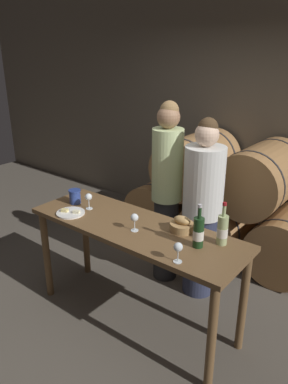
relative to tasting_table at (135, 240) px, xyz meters
The scene contains 14 objects.
ground_plane 0.78m from the tasting_table, ahead, with size 10.00×10.00×0.00m, color #564F44.
stone_wall_back 2.35m from the tasting_table, 90.00° to the left, with size 10.00×0.12×3.20m.
barrel_stack 1.62m from the tasting_table, 90.00° to the left, with size 2.28×0.94×1.32m.
tasting_table is the anchor object (origin of this frame).
person_left 0.74m from the tasting_table, 104.20° to the left, with size 0.29×0.29×1.80m.
person_right 0.74m from the tasting_table, 72.61° to the left, with size 0.36×0.36×1.70m.
wine_bottle_red 0.62m from the tasting_table, ahead, with size 0.08×0.08×0.33m.
wine_bottle_white 0.74m from the tasting_table, 13.78° to the left, with size 0.08×0.08×0.33m.
blue_crock 0.74m from the tasting_table, behind, with size 0.11×0.11×0.13m.
bread_basket 0.42m from the tasting_table, 24.75° to the left, with size 0.19×0.19×0.12m.
cheese_plate 0.61m from the tasting_table, 163.86° to the right, with size 0.24×0.24×0.04m.
wine_glass_far_left 0.57m from the tasting_table, behind, with size 0.06×0.06×0.14m.
wine_glass_left 0.25m from the tasting_table, 49.56° to the right, with size 0.06×0.06×0.14m.
wine_glass_center 0.66m from the tasting_table, 22.37° to the right, with size 0.06×0.06×0.14m.
Camera 1 is at (1.72, -2.05, 2.26)m, focal length 35.00 mm.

